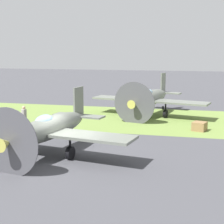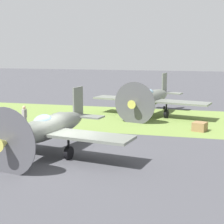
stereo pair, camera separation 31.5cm
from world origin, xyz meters
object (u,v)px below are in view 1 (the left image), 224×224
airplane_lead (49,128)px  ground_crew_chief (24,117)px  airplane_wingman (150,98)px  supply_crate (199,126)px

airplane_lead → ground_crew_chief: airplane_lead is taller
airplane_lead → airplane_wingman: bearing=-96.5°
ground_crew_chief → airplane_lead: bearing=-166.8°
airplane_wingman → supply_crate: airplane_wingman is taller
airplane_wingman → airplane_lead: bearing=86.7°
airplane_wingman → supply_crate: (-4.25, 5.08, -1.22)m
ground_crew_chief → supply_crate: (-12.36, -2.55, -0.59)m
airplane_lead → ground_crew_chief: (4.29, -5.41, -0.59)m
airplane_lead → supply_crate: airplane_lead is taller
ground_crew_chief → supply_crate: size_ratio=1.92×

